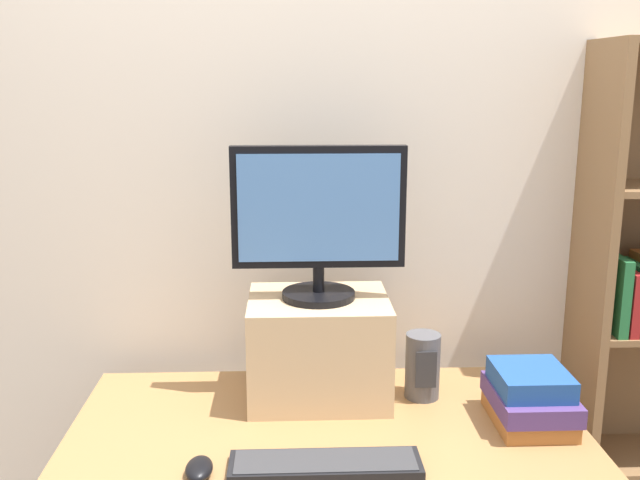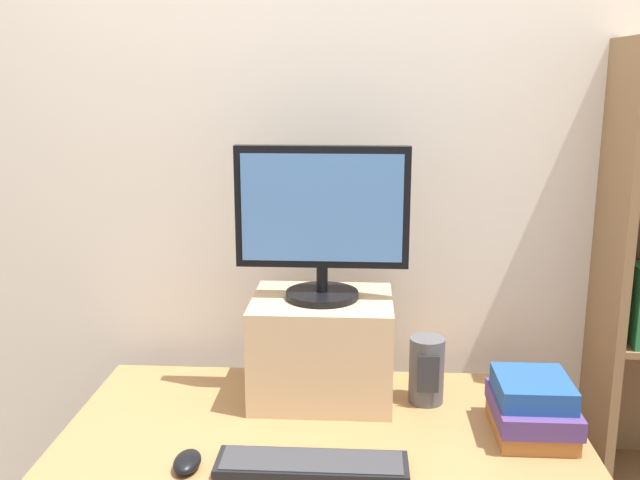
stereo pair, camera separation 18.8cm
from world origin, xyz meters
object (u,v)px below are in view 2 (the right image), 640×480
computer_monitor (322,218)px  computer_mouse (187,462)px  keyboard (312,465)px  book_stack (532,407)px  desk (324,449)px  riser_box (322,347)px  desk_speaker (427,370)px

computer_monitor → computer_mouse: size_ratio=4.62×
keyboard → book_stack: book_stack is taller
desk → riser_box: (-0.02, 0.16, 0.23)m
book_stack → desk_speaker: (-0.26, 0.17, 0.02)m
riser_box → computer_mouse: 0.53m
computer_monitor → book_stack: size_ratio=1.84×
riser_box → computer_mouse: size_ratio=3.82×
computer_monitor → computer_mouse: bearing=-125.0°
keyboard → desk_speaker: bearing=51.8°
book_stack → riser_box: bearing=160.3°
computer_monitor → desk: bearing=-84.7°
computer_monitor → keyboard: size_ratio=1.05×
desk → desk_speaker: (0.28, 0.14, 0.18)m
keyboard → computer_mouse: (-0.30, -0.02, 0.01)m
riser_box → desk_speaker: bearing=-5.3°
computer_monitor → desk_speaker: 0.52m
computer_monitor → desk_speaker: (0.30, -0.03, -0.43)m
book_stack → desk_speaker: 0.31m
riser_box → desk_speaker: size_ratio=2.08×
riser_box → keyboard: (-0.00, -0.41, -0.14)m
computer_mouse → desk_speaker: 0.72m
desk → book_stack: bearing=-3.7°
riser_box → keyboard: size_ratio=0.87×
riser_box → computer_mouse: (-0.30, -0.42, -0.13)m
keyboard → computer_monitor: bearing=89.9°
riser_box → book_stack: size_ratio=1.52×
desk → keyboard: keyboard is taller
computer_mouse → book_stack: (0.85, 0.23, 0.05)m
computer_mouse → book_stack: 0.88m
riser_box → keyboard: riser_box is taller
keyboard → desk_speaker: desk_speaker is taller
desk → book_stack: book_stack is taller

